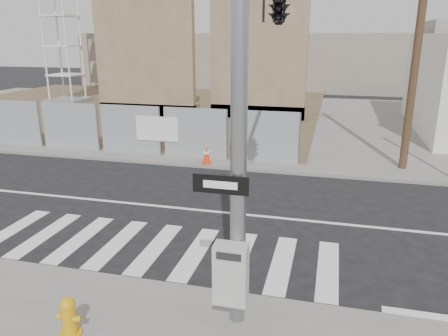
% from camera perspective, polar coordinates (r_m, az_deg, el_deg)
% --- Properties ---
extents(ground, '(100.00, 100.00, 0.00)m').
position_cam_1_polar(ground, '(12.77, -4.59, -5.38)').
color(ground, black).
rests_on(ground, ground).
extents(sidewalk_far, '(50.00, 20.00, 0.12)m').
position_cam_1_polar(sidewalk_far, '(25.90, 5.39, 6.26)').
color(sidewalk_far, slate).
rests_on(sidewalk_far, ground).
extents(signal_pole, '(0.96, 5.87, 7.00)m').
position_cam_1_polar(signal_pole, '(9.22, 5.83, 16.48)').
color(signal_pole, gray).
rests_on(signal_pole, sidewalk_near).
extents(chain_link_fence, '(24.60, 0.04, 2.00)m').
position_cam_1_polar(chain_link_fence, '(21.63, -26.13, 5.32)').
color(chain_link_fence, gray).
rests_on(chain_link_fence, sidewalk_far).
extents(concrete_wall_left, '(6.00, 1.30, 8.00)m').
position_cam_1_polar(concrete_wall_left, '(26.61, -10.22, 13.56)').
color(concrete_wall_left, brown).
rests_on(concrete_wall_left, sidewalk_far).
extents(concrete_wall_right, '(5.50, 1.30, 8.00)m').
position_cam_1_polar(concrete_wall_right, '(25.66, 4.50, 13.65)').
color(concrete_wall_right, brown).
rests_on(concrete_wall_right, sidewalk_far).
extents(utility_pole_right, '(1.60, 0.28, 10.00)m').
position_cam_1_polar(utility_pole_right, '(16.87, 24.25, 16.78)').
color(utility_pole_right, '#4D3524').
rests_on(utility_pole_right, sidewalk_far).
extents(fire_hydrant, '(0.44, 0.44, 0.69)m').
position_cam_1_polar(fire_hydrant, '(7.90, -19.62, -17.85)').
color(fire_hydrant, '#CF900B').
rests_on(fire_hydrant, sidewalk_near).
extents(traffic_cone_c, '(0.43, 0.43, 0.68)m').
position_cam_1_polar(traffic_cone_c, '(19.85, -17.25, 3.41)').
color(traffic_cone_c, '#E1410B').
rests_on(traffic_cone_c, sidewalk_far).
extents(traffic_cone_d, '(0.45, 0.45, 0.69)m').
position_cam_1_polar(traffic_cone_d, '(16.64, -2.30, 1.66)').
color(traffic_cone_d, red).
rests_on(traffic_cone_d, sidewalk_far).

